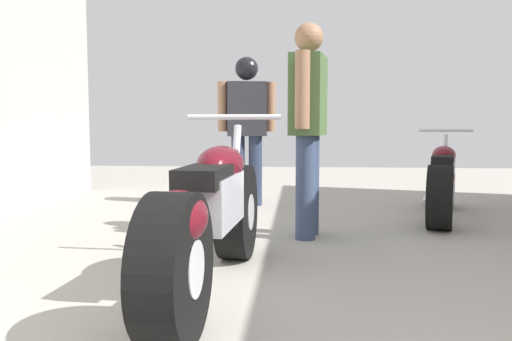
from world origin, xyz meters
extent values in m
plane|color=#A8A399|center=(0.00, 3.23, 0.00)|extent=(15.49, 15.49, 0.00)
cylinder|color=black|center=(-0.41, 3.23, 0.32)|extent=(0.24, 0.66, 0.64)
cylinder|color=silver|center=(-0.41, 3.23, 0.32)|extent=(0.22, 0.26, 0.24)
cylinder|color=black|center=(-0.50, 1.77, 0.32)|extent=(0.24, 0.66, 0.64)
cylinder|color=silver|center=(-0.50, 1.77, 0.32)|extent=(0.22, 0.26, 0.24)
cube|color=silver|center=(-0.45, 2.50, 0.50)|extent=(0.28, 0.66, 0.28)
ellipsoid|color=#5B0F19|center=(-0.44, 2.72, 0.68)|extent=(0.30, 0.54, 0.22)
cube|color=black|center=(-0.47, 2.32, 0.65)|extent=(0.25, 0.50, 0.10)
ellipsoid|color=#5B0F19|center=(-0.50, 1.83, 0.52)|extent=(0.29, 0.46, 0.24)
cylinder|color=silver|center=(-0.41, 3.19, 0.62)|extent=(0.07, 0.26, 0.58)
cylinder|color=silver|center=(-0.41, 3.15, 0.97)|extent=(0.62, 0.08, 0.04)
cylinder|color=silver|center=(-0.62, 2.21, 0.23)|extent=(0.13, 0.56, 0.09)
cylinder|color=black|center=(1.59, 5.58, 0.28)|extent=(0.36, 0.60, 0.57)
cylinder|color=silver|center=(1.59, 5.58, 0.28)|extent=(0.27, 0.27, 0.21)
cylinder|color=black|center=(1.24, 4.35, 0.28)|extent=(0.36, 0.60, 0.57)
cylinder|color=silver|center=(1.24, 4.35, 0.28)|extent=(0.27, 0.27, 0.21)
cube|color=silver|center=(1.42, 4.97, 0.44)|extent=(0.36, 0.60, 0.25)
ellipsoid|color=#5B0F19|center=(1.47, 5.15, 0.60)|extent=(0.35, 0.50, 0.19)
cube|color=black|center=(1.37, 4.81, 0.57)|extent=(0.30, 0.46, 0.09)
ellipsoid|color=#5B0F19|center=(1.25, 4.39, 0.46)|extent=(0.33, 0.44, 0.21)
cylinder|color=silver|center=(1.58, 5.55, 0.55)|extent=(0.10, 0.23, 0.51)
cylinder|color=silver|center=(1.57, 5.51, 0.85)|extent=(0.53, 0.18, 0.03)
cylinder|color=silver|center=(1.22, 4.75, 0.20)|extent=(0.21, 0.49, 0.08)
cylinder|color=#384766|center=(0.07, 3.87, 0.41)|extent=(0.18, 0.18, 0.83)
cylinder|color=#384766|center=(0.11, 4.07, 0.41)|extent=(0.18, 0.18, 0.83)
cube|color=#476638|center=(0.09, 3.97, 1.15)|extent=(0.32, 0.49, 0.63)
cylinder|color=#9E7051|center=(0.04, 3.69, 1.17)|extent=(0.13, 0.13, 0.58)
cylinder|color=#9E7051|center=(0.14, 4.25, 1.17)|extent=(0.13, 0.13, 0.58)
sphere|color=#9E7051|center=(0.09, 3.97, 1.60)|extent=(0.23, 0.23, 0.23)
cylinder|color=#2D3851|center=(-0.66, 5.60, 0.39)|extent=(0.17, 0.17, 0.78)
cylinder|color=#2D3851|center=(-0.47, 5.63, 0.39)|extent=(0.17, 0.17, 0.78)
cube|color=#2D2D33|center=(-0.57, 5.61, 1.08)|extent=(0.46, 0.29, 0.60)
cylinder|color=#9E7051|center=(-0.83, 5.58, 1.11)|extent=(0.12, 0.12, 0.55)
cylinder|color=#9E7051|center=(-0.30, 5.65, 1.11)|extent=(0.12, 0.12, 0.55)
sphere|color=black|center=(-0.57, 5.61, 1.51)|extent=(0.22, 0.22, 0.22)
sphere|color=black|center=(-0.57, 5.61, 1.53)|extent=(0.25, 0.25, 0.25)
camera|label=1|loc=(0.02, -0.40, 0.93)|focal=37.94mm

